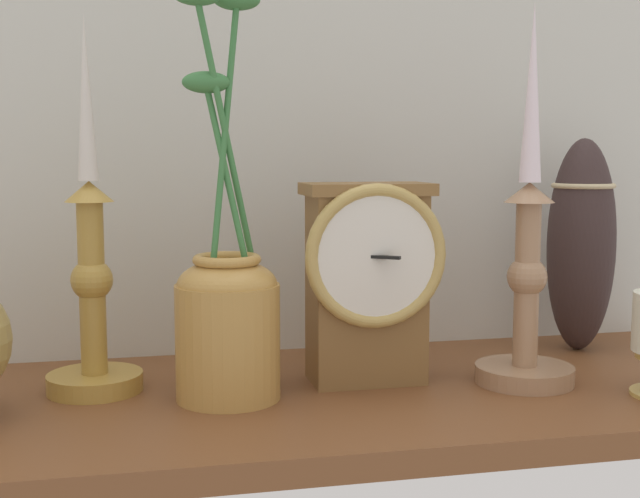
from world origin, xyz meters
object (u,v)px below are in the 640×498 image
Objects in this scene: mantel_clock at (368,278)px; candlestick_tall_left at (527,275)px; tall_ceramic_vase at (581,244)px; candlestick_tall_center at (92,286)px; brass_vase_jar at (227,309)px.

candlestick_tall_left reaches higher than mantel_clock.
mantel_clock is at bearing -163.60° from tall_ceramic_vase.
tall_ceramic_vase is at bearing 16.40° from mantel_clock.
tall_ceramic_vase is (55.31, 5.65, 2.15)cm from candlestick_tall_center.
mantel_clock is 14.86cm from brass_vase_jar.
candlestick_tall_center reaches higher than tall_ceramic_vase.
candlestick_tall_center is 1.45× the size of tall_ceramic_vase.
brass_vase_jar is (-30.01, 1.09, -2.37)cm from candlestick_tall_left.
candlestick_tall_center reaches higher than mantel_clock.
mantel_clock is 27.09cm from candlestick_tall_center.
mantel_clock is 0.82× the size of tall_ceramic_vase.
brass_vase_jar is 1.53× the size of tall_ceramic_vase.
mantel_clock is at bearing 166.66° from candlestick_tall_left.
candlestick_tall_center is at bearing 174.28° from mantel_clock.
mantel_clock is 0.56× the size of candlestick_tall_center.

